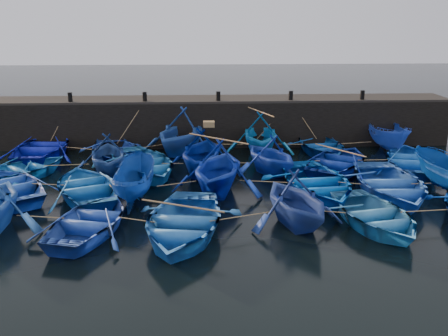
{
  "coord_description": "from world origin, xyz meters",
  "views": [
    {
      "loc": [
        -1.03,
        -17.59,
        7.04
      ],
      "look_at": [
        0.0,
        3.2,
        0.7
      ],
      "focal_mm": 40.0,
      "sensor_mm": 36.0,
      "label": 1
    }
  ],
  "objects_px": {
    "boat_0": "(44,147)",
    "wooden_crate": "(209,124)",
    "boat_8": "(142,163)",
    "boat_13": "(10,185)"
  },
  "relations": [
    {
      "from": "boat_13",
      "to": "wooden_crate",
      "type": "xyz_separation_m",
      "value": [
        8.14,
        2.6,
        1.89
      ]
    },
    {
      "from": "boat_0",
      "to": "boat_8",
      "type": "height_order",
      "value": "boat_8"
    },
    {
      "from": "boat_8",
      "to": "wooden_crate",
      "type": "distance_m",
      "value": 3.58
    },
    {
      "from": "boat_0",
      "to": "wooden_crate",
      "type": "distance_m",
      "value": 9.36
    },
    {
      "from": "wooden_crate",
      "to": "boat_8",
      "type": "bearing_deg",
      "value": 179.07
    },
    {
      "from": "wooden_crate",
      "to": "boat_0",
      "type": "bearing_deg",
      "value": 158.14
    },
    {
      "from": "boat_8",
      "to": "boat_13",
      "type": "bearing_deg",
      "value": -177.24
    },
    {
      "from": "boat_0",
      "to": "wooden_crate",
      "type": "xyz_separation_m",
      "value": [
        8.51,
        -3.42,
        1.84
      ]
    },
    {
      "from": "boat_0",
      "to": "boat_8",
      "type": "relative_size",
      "value": 0.97
    },
    {
      "from": "boat_0",
      "to": "boat_8",
      "type": "distance_m",
      "value": 6.39
    }
  ]
}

